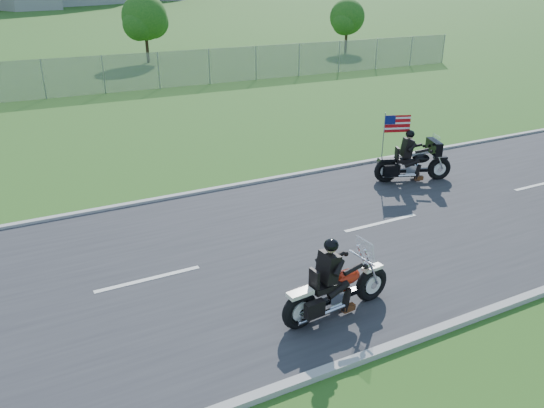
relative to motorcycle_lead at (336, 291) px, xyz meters
name	(u,v)px	position (x,y,z in m)	size (l,w,h in m)	color
ground	(237,259)	(-0.79, 2.74, -0.51)	(420.00, 420.00, 0.00)	#2D581B
road	(237,259)	(-0.79, 2.74, -0.49)	(120.00, 8.00, 0.04)	#28282B
curb_north	(180,196)	(-0.79, 6.79, -0.46)	(120.00, 0.18, 0.12)	#9E9B93
curb_south	(338,367)	(-0.79, -1.31, -0.46)	(120.00, 0.18, 0.12)	#9E9B93
tree_fence_near	(145,20)	(5.25, 32.78, 2.46)	(3.52, 3.28, 4.75)	#382316
tree_fence_far	(347,19)	(21.25, 30.77, 2.13)	(3.08, 2.87, 4.20)	#382316
motorcycle_lead	(336,291)	(0.00, 0.00, 0.00)	(2.41, 0.71, 1.62)	black
motorcycle_follow	(413,164)	(5.97, 4.81, 0.04)	(2.34, 1.20, 2.03)	black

